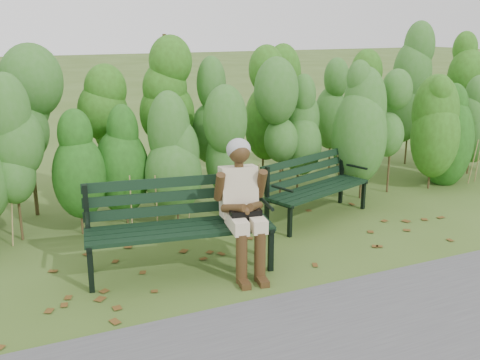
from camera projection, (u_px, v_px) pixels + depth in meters
name	position (u px, v px, depth m)	size (l,w,h in m)	color
ground	(253.00, 255.00, 6.06)	(80.00, 80.00, 0.00)	#39541A
hedge_band	(192.00, 114.00, 7.35)	(11.04, 1.67, 2.42)	#47381E
leaf_litter	(246.00, 265.00, 5.80)	(6.06, 2.05, 0.01)	brown
bench_left	(178.00, 218.00, 5.60)	(1.90, 0.87, 0.92)	black
bench_right	(313.00, 183.00, 7.12)	(1.63, 0.99, 0.78)	black
seated_woman	(242.00, 198.00, 5.52)	(0.54, 0.80, 1.33)	beige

